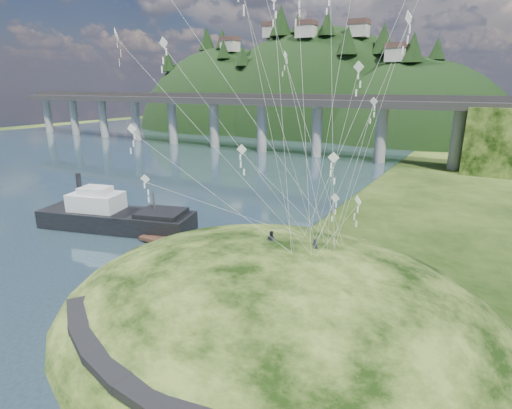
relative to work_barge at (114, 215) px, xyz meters
The scene contains 10 objects.
ground 19.75m from the work_barge, 26.03° to the right, with size 320.00×320.00×0.00m, color black.
water 58.39m from the work_barge, 158.53° to the left, with size 240.00×240.00×0.00m, color #304A59.
grass_hill 26.72m from the work_barge, 14.49° to the right, with size 36.00×32.00×13.00m.
footpath 31.15m from the work_barge, 36.16° to the right, with size 22.29×5.84×0.83m.
bridge 62.57m from the work_barge, 98.13° to the left, with size 160.00×11.00×15.00m.
far_ridge 116.80m from the work_barge, 102.85° to the left, with size 153.00×70.00×94.50m.
work_barge is the anchor object (origin of this frame).
wooden_dock 13.57m from the work_barge, ahead, with size 15.16×2.39×1.08m.
kite_flyers 26.23m from the work_barge, 10.02° to the right, with size 4.47×0.93×1.60m.
kite_swarm 32.06m from the work_barge, 14.11° to the right, with size 20.48×15.83×20.68m.
Camera 1 is at (20.75, -22.38, 16.76)m, focal length 28.00 mm.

